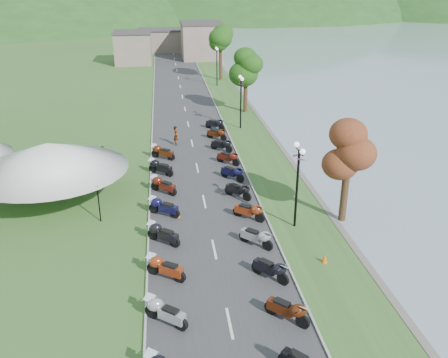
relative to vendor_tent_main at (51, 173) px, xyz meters
name	(u,v)px	position (x,y,z in m)	size (l,w,h in m)	color
road	(188,124)	(9.74, 16.59, -1.99)	(7.00, 120.00, 0.02)	#3A3A3D
hills_backdrop	(165,14)	(9.74, 176.59, -2.00)	(360.00, 120.00, 76.00)	#285621
far_building	(163,43)	(7.74, 61.59, 0.50)	(18.00, 16.00, 5.00)	gray
moto_row_left	(165,290)	(7.07, -11.42, -1.45)	(2.60, 39.11, 1.10)	#331411
moto_row_right	(247,211)	(12.12, -4.20, -1.45)	(2.60, 39.72, 1.10)	#331411
vendor_tent_main	(51,173)	(0.00, 0.00, 0.00)	(6.59, 6.59, 4.00)	white
tree_lakeside	(347,168)	(17.80, -4.98, 1.41)	(2.46, 2.46, 6.83)	#245515
pedestrian_a	(61,189)	(-0.01, 1.97, -2.00)	(0.58, 0.42, 1.59)	slate
pedestrian_b	(46,190)	(-0.97, 1.85, -2.00)	(0.94, 0.52, 1.93)	slate
pedestrian_c	(36,200)	(-1.31, 0.35, -2.00)	(1.10, 0.45, 1.70)	slate
traffic_cone_near	(158,305)	(6.74, -12.08, -1.78)	(0.29, 0.29, 0.45)	#F2590C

